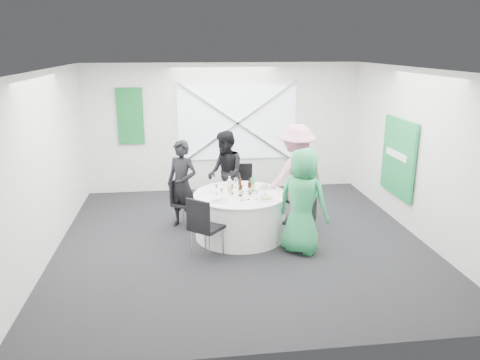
{
  "coord_description": "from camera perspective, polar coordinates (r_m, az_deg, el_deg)",
  "views": [
    {
      "loc": [
        -0.96,
        -7.19,
        3.16
      ],
      "look_at": [
        0.0,
        0.2,
        1.0
      ],
      "focal_mm": 35.0,
      "sensor_mm": 36.0,
      "label": 1
    }
  ],
  "objects": [
    {
      "name": "clear_water_bottle",
      "position": [
        7.76,
        -1.29,
        -0.9
      ],
      "size": [
        0.08,
        0.08,
        0.31
      ],
      "color": "white",
      "rests_on": "banquet_table"
    },
    {
      "name": "chair_back_right",
      "position": [
        8.65,
        6.68,
        -1.39
      ],
      "size": [
        0.6,
        0.59,
        0.96
      ],
      "rotation": [
        0.0,
        0.0,
        -1.07
      ],
      "color": "black",
      "rests_on": "floor"
    },
    {
      "name": "plate_front_right",
      "position": [
        7.57,
        3.16,
        -2.22
      ],
      "size": [
        0.28,
        0.28,
        0.04
      ],
      "color": "white",
      "rests_on": "banquet_table"
    },
    {
      "name": "banquet_table",
      "position": [
        7.95,
        0.0,
        -4.29
      ],
      "size": [
        1.56,
        1.56,
        0.76
      ],
      "color": "silver",
      "rests_on": "floor"
    },
    {
      "name": "window_panel",
      "position": [
        10.36,
        -0.33,
        6.95
      ],
      "size": [
        2.6,
        0.03,
        1.6
      ],
      "primitive_type": "cube",
      "color": "white",
      "rests_on": "wall_back"
    },
    {
      "name": "wall_front",
      "position": [
        4.65,
        5.12,
        -6.17
      ],
      "size": [
        6.0,
        0.0,
        6.0
      ],
      "primitive_type": "plane",
      "rotation": [
        -1.57,
        0.0,
        0.0
      ],
      "color": "silver",
      "rests_on": "floor"
    },
    {
      "name": "knife_b",
      "position": [
        8.33,
        -1.75,
        -0.58
      ],
      "size": [
        0.15,
        0.02,
        0.01
      ],
      "primitive_type": "cube",
      "rotation": [
        0.0,
        0.0,
        1.6
      ],
      "color": "silver",
      "rests_on": "banquet_table"
    },
    {
      "name": "person_woman_green",
      "position": [
        7.29,
        7.65,
        -2.58
      ],
      "size": [
        0.97,
        0.93,
        1.67
      ],
      "primitive_type": "imported",
      "rotation": [
        0.0,
        0.0,
        2.45
      ],
      "color": "#2A9C57",
      "rests_on": "floor"
    },
    {
      "name": "wine_glass_g",
      "position": [
        8.13,
        -0.52,
        -0.1
      ],
      "size": [
        0.07,
        0.07,
        0.17
      ],
      "color": "white",
      "rests_on": "banquet_table"
    },
    {
      "name": "person_man_back",
      "position": [
        8.84,
        -1.81,
        0.78
      ],
      "size": [
        0.53,
        0.84,
        1.63
      ],
      "primitive_type": "imported",
      "rotation": [
        0.0,
        0.0,
        -1.44
      ],
      "color": "black",
      "rests_on": "floor"
    },
    {
      "name": "chair_back",
      "position": [
        9.08,
        0.21,
        -0.52
      ],
      "size": [
        0.49,
        0.5,
        0.94
      ],
      "rotation": [
        0.0,
        0.0,
        -0.16
      ],
      "color": "black",
      "rests_on": "floor"
    },
    {
      "name": "plate_back_left",
      "position": [
        7.97,
        -3.88,
        -1.34
      ],
      "size": [
        0.26,
        0.26,
        0.01
      ],
      "color": "white",
      "rests_on": "banquet_table"
    },
    {
      "name": "napkin",
      "position": [
        7.44,
        -2.84,
        -2.37
      ],
      "size": [
        0.17,
        0.12,
        0.05
      ],
      "primitive_type": "cube",
      "rotation": [
        0.0,
        0.0,
        0.09
      ],
      "color": "silver",
      "rests_on": "plate_front_left"
    },
    {
      "name": "knife_c",
      "position": [
        7.88,
        -4.18,
        -1.58
      ],
      "size": [
        0.08,
        0.14,
        0.01
      ],
      "primitive_type": "cube",
      "rotation": [
        0.0,
        0.0,
        2.65
      ],
      "color": "silver",
      "rests_on": "banquet_table"
    },
    {
      "name": "green_banner",
      "position": [
        10.3,
        -13.24,
        7.59
      ],
      "size": [
        0.55,
        0.04,
        1.2
      ],
      "primitive_type": "cube",
      "color": "#125A30",
      "rests_on": "wall_back"
    },
    {
      "name": "wine_glass_f",
      "position": [
        7.5,
        1.06,
        -1.5
      ],
      "size": [
        0.07,
        0.07,
        0.17
      ],
      "color": "white",
      "rests_on": "banquet_table"
    },
    {
      "name": "beer_bottle_d",
      "position": [
        7.68,
        0.08,
        -1.31
      ],
      "size": [
        0.06,
        0.06,
        0.25
      ],
      "color": "#331409",
      "rests_on": "banquet_table"
    },
    {
      "name": "wine_glass_c",
      "position": [
        7.81,
        -2.86,
        -0.8
      ],
      "size": [
        0.07,
        0.07,
        0.17
      ],
      "color": "white",
      "rests_on": "banquet_table"
    },
    {
      "name": "chair_front_right",
      "position": [
        7.5,
        7.85,
        -4.44
      ],
      "size": [
        0.58,
        0.58,
        0.92
      ],
      "rotation": [
        0.0,
        0.0,
        4.13
      ],
      "color": "black",
      "rests_on": "floor"
    },
    {
      "name": "chair_front_left",
      "position": [
        7.11,
        -4.5,
        -5.27
      ],
      "size": [
        0.62,
        0.62,
        0.97
      ],
      "rotation": [
        0.0,
        0.0,
        2.44
      ],
      "color": "black",
      "rests_on": "floor"
    },
    {
      "name": "plate_back",
      "position": [
        8.37,
        0.15,
        -0.44
      ],
      "size": [
        0.28,
        0.28,
        0.01
      ],
      "color": "white",
      "rests_on": "banquet_table"
    },
    {
      "name": "fork_c",
      "position": [
        8.22,
        -2.88,
        -0.81
      ],
      "size": [
        0.1,
        0.13,
        0.01
      ],
      "primitive_type": "cube",
      "rotation": [
        0.0,
        0.0,
        2.54
      ],
      "color": "silver",
      "rests_on": "banquet_table"
    },
    {
      "name": "green_water_bottle",
      "position": [
        7.9,
        1.55,
        -0.65
      ],
      "size": [
        0.08,
        0.08,
        0.29
      ],
      "color": "#3D9E53",
      "rests_on": "banquet_table"
    },
    {
      "name": "floor",
      "position": [
        7.91,
        0.19,
        -7.37
      ],
      "size": [
        6.0,
        6.0,
        0.0
      ],
      "primitive_type": "plane",
      "color": "black",
      "rests_on": "ground"
    },
    {
      "name": "wall_left",
      "position": [
        7.68,
        -22.6,
        1.65
      ],
      "size": [
        0.0,
        6.0,
        6.0
      ],
      "primitive_type": "plane",
      "rotation": [
        1.57,
        0.0,
        1.57
      ],
      "color": "silver",
      "rests_on": "floor"
    },
    {
      "name": "beer_bottle_b",
      "position": [
        7.94,
        -0.01,
        -0.63
      ],
      "size": [
        0.06,
        0.06,
        0.27
      ],
      "color": "#331409",
      "rests_on": "banquet_table"
    },
    {
      "name": "knife_a",
      "position": [
        7.69,
        4.11,
        -2.04
      ],
      "size": [
        0.11,
        0.12,
        0.01
      ],
      "primitive_type": "cube",
      "rotation": [
        0.0,
        0.0,
        -0.72
      ],
      "color": "silver",
      "rests_on": "banquet_table"
    },
    {
      "name": "person_man_back_left",
      "position": [
        8.32,
        -7.07,
        -0.54
      ],
      "size": [
        0.69,
        0.62,
        1.57
      ],
      "primitive_type": "imported",
      "rotation": [
        0.0,
        0.0,
        -0.54
      ],
      "color": "black",
      "rests_on": "floor"
    },
    {
      "name": "person_woman_pink",
      "position": [
        8.34,
        6.84,
        0.47
      ],
      "size": [
        1.31,
        0.93,
        1.84
      ],
      "primitive_type": "imported",
      "rotation": [
        0.0,
        0.0,
        -2.79
      ],
      "color": "pink",
      "rests_on": "floor"
    },
    {
      "name": "wine_glass_b",
      "position": [
        7.58,
        -2.25,
        -1.32
      ],
      "size": [
        0.07,
        0.07,
        0.17
      ],
      "color": "white",
      "rests_on": "banquet_table"
    },
    {
      "name": "green_sign",
      "position": [
        8.93,
        18.72,
        2.62
      ],
      "size": [
        0.05,
        1.2,
        1.4
      ],
      "primitive_type": "cube",
      "color": "#188740",
      "rests_on": "wall_right"
    },
    {
      "name": "wine_glass_d",
      "position": [
        7.77,
        3.07,
        -0.88
      ],
      "size": [
        0.07,
        0.07,
        0.17
      ],
      "color": "white",
      "rests_on": "banquet_table"
    },
    {
      "name": "chair_back_left",
      "position": [
        8.47,
        -7.15,
        -2.31
      ],
      "size": [
        0.54,
        0.54,
        0.85
      ],
      "rotation": [
        0.0,
        0.0,
        0.99
      ],
      "color": "black",
      "rests_on": "floor"
    },
    {
      "name": "ceiling",
      "position": [
        7.26,
        0.21,
        13.32
      ],
      "size": [
        6.0,
        6.0,
        0.0
      ],
      "primitive_type": "plane",
      "rotation": [
        3.14,
        0.0,
        0.0
      ],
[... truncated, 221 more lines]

